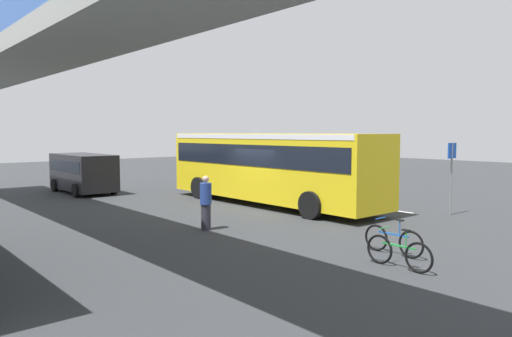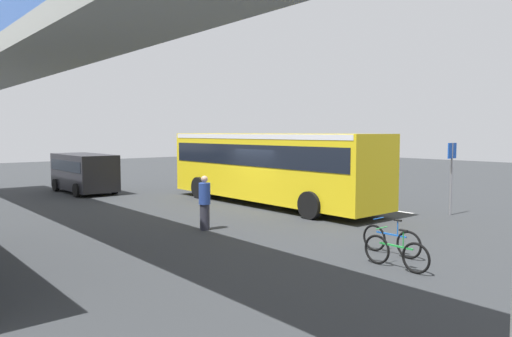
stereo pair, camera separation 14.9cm
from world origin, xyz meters
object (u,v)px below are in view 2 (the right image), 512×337
object	(u,v)px
bicycle_blue	(391,241)
pedestrian	(205,203)
parked_van	(84,170)
bicycle_green	(396,253)
city_bus	(269,162)
traffic_sign	(452,166)

from	to	relation	value
bicycle_blue	pedestrian	bearing A→B (deg)	18.12
parked_van	bicycle_blue	size ratio (longest dim) A/B	2.71
bicycle_blue	bicycle_green	bearing A→B (deg)	128.69
pedestrian	city_bus	bearing A→B (deg)	-62.54
city_bus	pedestrian	size ratio (longest dim) A/B	6.44
bicycle_green	traffic_sign	size ratio (longest dim) A/B	0.63
city_bus	bicycle_blue	bearing A→B (deg)	158.31
city_bus	bicycle_green	world-z (taller)	city_bus
city_bus	bicycle_blue	xyz separation A→B (m)	(-8.59, 3.42, -1.51)
bicycle_blue	parked_van	bearing A→B (deg)	4.12
city_bus	traffic_sign	size ratio (longest dim) A/B	4.12
parked_van	bicycle_blue	xyz separation A→B (m)	(-18.12, -1.31, -0.81)
traffic_sign	pedestrian	bearing A→B (deg)	66.75
parked_van	traffic_sign	distance (m)	18.12
bicycle_green	pedestrian	distance (m)	6.72
bicycle_green	pedestrian	bearing A→B (deg)	7.71
parked_van	bicycle_green	bearing A→B (deg)	-179.10
city_bus	pedestrian	xyz separation A→B (m)	(-2.77, 5.33, -1.00)
bicycle_green	traffic_sign	world-z (taller)	traffic_sign
city_bus	traffic_sign	bearing A→B (deg)	-151.63
traffic_sign	bicycle_blue	bearing A→B (deg)	106.10
bicycle_green	city_bus	bearing A→B (deg)	-25.21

